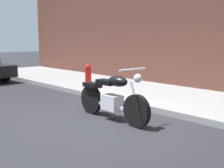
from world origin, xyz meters
name	(u,v)px	position (x,y,z in m)	size (l,w,h in m)	color
ground_plane	(106,122)	(0.00, 0.00, 0.00)	(60.00, 60.00, 0.00)	#28282D
sidewalk	(184,100)	(0.00, 2.85, 0.07)	(21.15, 3.03, 0.14)	#959595
motorcycle	(112,98)	(-0.05, 0.23, 0.48)	(2.12, 0.70, 1.15)	black
fire_hydrant	(88,78)	(-2.93, 1.85, 0.46)	(0.20, 0.20, 0.91)	red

